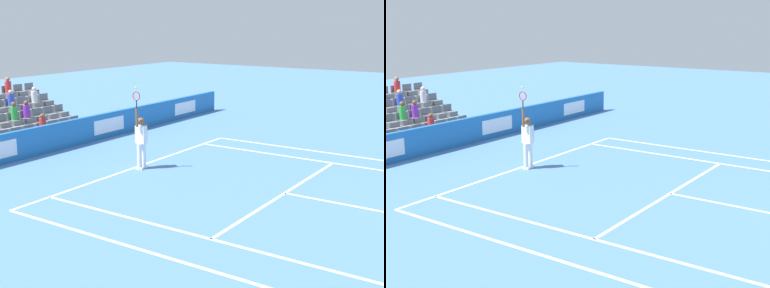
# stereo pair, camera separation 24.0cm
# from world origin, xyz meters

# --- Properties ---
(line_baseline) EXTENTS (10.97, 0.10, 0.01)m
(line_baseline) POSITION_xyz_m (0.00, -11.89, 0.00)
(line_baseline) COLOR white
(line_baseline) RESTS_ON ground
(line_service) EXTENTS (8.23, 0.10, 0.01)m
(line_service) POSITION_xyz_m (0.00, -6.40, 0.00)
(line_service) COLOR white
(line_service) RESTS_ON ground
(line_singles_sideline_left) EXTENTS (0.10, 11.89, 0.01)m
(line_singles_sideline_left) POSITION_xyz_m (4.12, -5.95, 0.00)
(line_singles_sideline_left) COLOR white
(line_singles_sideline_left) RESTS_ON ground
(line_singles_sideline_right) EXTENTS (0.10, 11.89, 0.01)m
(line_singles_sideline_right) POSITION_xyz_m (-4.12, -5.95, 0.00)
(line_singles_sideline_right) COLOR white
(line_singles_sideline_right) RESTS_ON ground
(line_doubles_sideline_left) EXTENTS (0.10, 11.89, 0.01)m
(line_doubles_sideline_left) POSITION_xyz_m (5.49, -5.95, 0.00)
(line_doubles_sideline_left) COLOR white
(line_doubles_sideline_left) RESTS_ON ground
(line_doubles_sideline_right) EXTENTS (0.10, 11.89, 0.01)m
(line_doubles_sideline_right) POSITION_xyz_m (-5.49, -5.95, 0.00)
(line_doubles_sideline_right) COLOR white
(line_doubles_sideline_right) RESTS_ON ground
(line_centre_mark) EXTENTS (0.10, 0.20, 0.01)m
(line_centre_mark) POSITION_xyz_m (0.00, -11.79, 0.00)
(line_centre_mark) COLOR white
(line_centre_mark) RESTS_ON ground
(sponsor_barrier) EXTENTS (23.31, 0.22, 1.08)m
(sponsor_barrier) POSITION_xyz_m (0.00, -16.11, 0.54)
(sponsor_barrier) COLOR #1E66AD
(sponsor_barrier) RESTS_ON ground
(tennis_player) EXTENTS (0.53, 0.37, 2.85)m
(tennis_player) POSITION_xyz_m (0.25, -11.62, 0.99)
(tennis_player) COLOR white
(tennis_player) RESTS_ON ground
(stadium_stand) EXTENTS (4.96, 3.80, 2.62)m
(stadium_stand) POSITION_xyz_m (0.01, -19.04, 0.69)
(stadium_stand) COLOR gray
(stadium_stand) RESTS_ON ground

